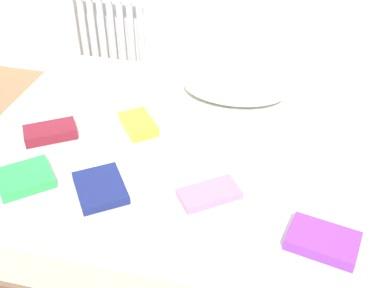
# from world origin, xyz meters

# --- Properties ---
(ground_plane) EXTENTS (8.00, 8.00, 0.00)m
(ground_plane) POSITION_xyz_m (0.00, 0.00, 0.00)
(ground_plane) COLOR #93704C
(bed) EXTENTS (2.00, 1.50, 0.50)m
(bed) POSITION_xyz_m (0.00, 0.00, 0.25)
(bed) COLOR brown
(bed) RESTS_ON ground
(radiator) EXTENTS (0.54, 0.04, 0.60)m
(radiator) POSITION_xyz_m (-0.89, 1.20, 0.41)
(radiator) COLOR white
(radiator) RESTS_ON ground
(pillow) EXTENTS (0.55, 0.34, 0.10)m
(pillow) POSITION_xyz_m (0.12, 0.49, 0.55)
(pillow) COLOR white
(pillow) RESTS_ON bed
(textbook_green) EXTENTS (0.29, 0.28, 0.04)m
(textbook_green) POSITION_xyz_m (-0.60, -0.40, 0.52)
(textbook_green) COLOR green
(textbook_green) RESTS_ON bed
(textbook_yellow) EXTENTS (0.24, 0.25, 0.05)m
(textbook_yellow) POSITION_xyz_m (-0.27, 0.08, 0.52)
(textbook_yellow) COLOR yellow
(textbook_yellow) RESTS_ON bed
(textbook_pink) EXTENTS (0.27, 0.25, 0.03)m
(textbook_pink) POSITION_xyz_m (0.16, -0.30, 0.51)
(textbook_pink) COLOR pink
(textbook_pink) RESTS_ON bed
(textbook_purple) EXTENTS (0.28, 0.21, 0.05)m
(textbook_purple) POSITION_xyz_m (0.61, -0.45, 0.52)
(textbook_purple) COLOR purple
(textbook_purple) RESTS_ON bed
(textbook_white) EXTENTS (0.27, 0.21, 0.05)m
(textbook_white) POSITION_xyz_m (0.37, 0.16, 0.53)
(textbook_white) COLOR white
(textbook_white) RESTS_ON bed
(textbook_maroon) EXTENTS (0.27, 0.24, 0.05)m
(textbook_maroon) POSITION_xyz_m (-0.65, -0.08, 0.53)
(textbook_maroon) COLOR maroon
(textbook_maroon) RESTS_ON bed
(textbook_navy) EXTENTS (0.29, 0.30, 0.04)m
(textbook_navy) POSITION_xyz_m (-0.28, -0.37, 0.52)
(textbook_navy) COLOR navy
(textbook_navy) RESTS_ON bed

